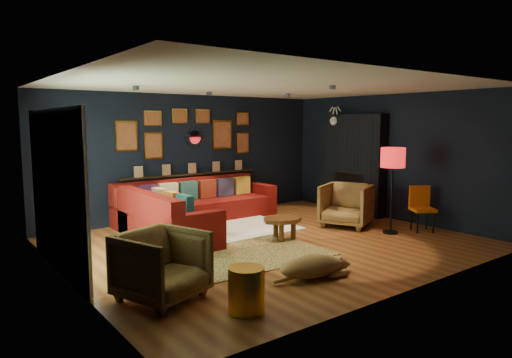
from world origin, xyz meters
TOP-DOWN VIEW (x-y plane):
  - floor at (0.00, 0.00)m, footprint 6.50×6.50m
  - room_walls at (0.00, 0.00)m, footprint 6.50×6.50m
  - sectional at (-0.61, 1.81)m, footprint 3.41×2.69m
  - ledge at (0.00, 2.68)m, footprint 3.20×0.12m
  - gallery_wall at (-0.01, 2.72)m, footprint 3.15×0.04m
  - sunburst_mirror at (0.10, 2.72)m, footprint 0.47×0.16m
  - fireplace at (3.09, 0.90)m, footprint 0.31×1.60m
  - deer_head at (3.14, 1.40)m, footprint 0.50×0.28m
  - sliding_door at (-3.22, 0.60)m, footprint 0.06×2.80m
  - ceiling_spots at (-0.00, 0.80)m, footprint 3.30×2.50m
  - shag_rug at (0.07, 1.09)m, footprint 2.15×1.57m
  - leopard_rug at (-0.80, -0.30)m, footprint 2.54×1.85m
  - coffee_table at (0.27, -0.01)m, footprint 0.81×0.67m
  - pouf at (-0.61, 0.97)m, footprint 0.49×0.49m
  - armchair_left at (-2.55, -1.22)m, footprint 1.07×1.03m
  - armchair_right at (1.95, 0.07)m, footprint 1.14×1.16m
  - gold_stool at (-1.99, -2.08)m, footprint 0.39×0.39m
  - orange_chair at (2.79, -1.03)m, footprint 0.55×0.55m
  - floor_lamp at (2.15, -0.83)m, footprint 0.43×0.43m
  - dog at (-0.69, -1.73)m, footprint 1.36×0.85m

SIDE VIEW (x-z plane):
  - floor at x=0.00m, z-range 0.00..0.00m
  - leopard_rug at x=-0.80m, z-range 0.00..0.01m
  - shag_rug at x=0.07m, z-range 0.00..0.03m
  - pouf at x=-0.61m, z-range 0.03..0.35m
  - dog at x=-0.69m, z-range 0.01..0.41m
  - gold_stool at x=-1.99m, z-range 0.00..0.49m
  - coffee_table at x=0.27m, z-range 0.14..0.49m
  - sectional at x=-0.61m, z-range -0.11..0.75m
  - armchair_left at x=-2.55m, z-range 0.00..0.87m
  - armchair_right at x=1.95m, z-range 0.00..0.92m
  - orange_chair at x=2.79m, z-range 0.07..0.91m
  - ledge at x=0.00m, z-range 0.90..0.94m
  - fireplace at x=3.09m, z-range -0.08..2.12m
  - sliding_door at x=-3.22m, z-range 0.00..2.20m
  - floor_lamp at x=2.15m, z-range 0.53..2.10m
  - room_walls at x=0.00m, z-range -1.66..4.84m
  - sunburst_mirror at x=0.10m, z-range 1.46..1.93m
  - gallery_wall at x=-0.01m, z-range 1.30..2.32m
  - deer_head at x=3.14m, z-range 1.83..2.28m
  - ceiling_spots at x=0.00m, z-range 2.53..2.59m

